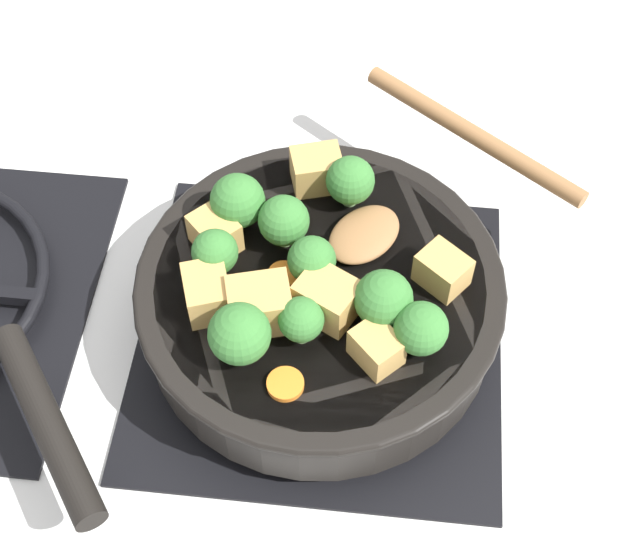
{
  "coord_description": "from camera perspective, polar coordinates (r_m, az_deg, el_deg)",
  "views": [
    {
      "loc": [
        -0.4,
        -0.04,
        0.66
      ],
      "look_at": [
        0.0,
        0.0,
        0.08
      ],
      "focal_mm": 50.0,
      "sensor_mm": 36.0,
      "label": 1
    }
  ],
  "objects": [
    {
      "name": "ground_plane",
      "position": [
        0.77,
        -0.0,
        -3.56
      ],
      "size": [
        2.4,
        2.4,
        0.0
      ],
      "primitive_type": "plane",
      "color": "silver"
    },
    {
      "name": "front_burner_grate",
      "position": [
        0.76,
        -0.0,
        -3.1
      ],
      "size": [
        0.31,
        0.31,
        0.03
      ],
      "color": "black",
      "rests_on": "ground_plane"
    },
    {
      "name": "skillet_pan",
      "position": [
        0.72,
        -0.17,
        -1.24
      ],
      "size": [
        0.36,
        0.39,
        0.06
      ],
      "color": "black",
      "rests_on": "front_burner_grate"
    },
    {
      "name": "wooden_spoon",
      "position": [
        0.76,
        6.87,
        6.61
      ],
      "size": [
        0.23,
        0.22,
        0.02
      ],
      "color": "olive",
      "rests_on": "skillet_pan"
    },
    {
      "name": "tofu_cube_center_large",
      "position": [
        0.75,
        -0.21,
        7.07
      ],
      "size": [
        0.04,
        0.05,
        0.03
      ],
      "primitive_type": "cube",
      "rotation": [
        0.0,
        0.0,
        5.0
      ],
      "color": "tan",
      "rests_on": "skillet_pan"
    },
    {
      "name": "tofu_cube_near_handle",
      "position": [
        0.69,
        7.86,
        0.63
      ],
      "size": [
        0.05,
        0.05,
        0.03
      ],
      "primitive_type": "cube",
      "rotation": [
        0.0,
        0.0,
        0.9
      ],
      "color": "tan",
      "rests_on": "skillet_pan"
    },
    {
      "name": "tofu_cube_east_chunk",
      "position": [
        0.65,
        3.64,
        -4.35
      ],
      "size": [
        0.04,
        0.04,
        0.03
      ],
      "primitive_type": "cube",
      "rotation": [
        0.0,
        0.0,
        3.91
      ],
      "color": "tan",
      "rests_on": "skillet_pan"
    },
    {
      "name": "tofu_cube_west_chunk",
      "position": [
        0.67,
        -3.88,
        -1.62
      ],
      "size": [
        0.05,
        0.05,
        0.04
      ],
      "primitive_type": "cube",
      "rotation": [
        0.0,
        0.0,
        1.84
      ],
      "color": "tan",
      "rests_on": "skillet_pan"
    },
    {
      "name": "tofu_cube_back_piece",
      "position": [
        0.71,
        -6.74,
        3.01
      ],
      "size": [
        0.05,
        0.05,
        0.03
      ],
      "primitive_type": "cube",
      "rotation": [
        0.0,
        0.0,
        3.93
      ],
      "color": "tan",
      "rests_on": "skillet_pan"
    },
    {
      "name": "tofu_cube_front_piece",
      "position": [
        0.68,
        -7.22,
        -0.82
      ],
      "size": [
        0.05,
        0.04,
        0.03
      ],
      "primitive_type": "cube",
      "rotation": [
        0.0,
        0.0,
        3.48
      ],
      "color": "tan",
      "rests_on": "skillet_pan"
    },
    {
      "name": "tofu_cube_mid_small",
      "position": [
        0.67,
        0.49,
        -1.17
      ],
      "size": [
        0.05,
        0.06,
        0.04
      ],
      "primitive_type": "cube",
      "rotation": [
        0.0,
        0.0,
        4.22
      ],
      "color": "tan",
      "rests_on": "skillet_pan"
    },
    {
      "name": "broccoli_floret_near_spoon",
      "position": [
        0.65,
        -1.21,
        -2.57
      ],
      "size": [
        0.03,
        0.03,
        0.04
      ],
      "color": "#709956",
      "rests_on": "skillet_pan"
    },
    {
      "name": "broccoli_floret_center_top",
      "position": [
        0.69,
        -6.77,
        1.6
      ],
      "size": [
        0.04,
        0.04,
        0.04
      ],
      "color": "#709956",
      "rests_on": "skillet_pan"
    },
    {
      "name": "broccoli_floret_east_rim",
      "position": [
        0.65,
        6.48,
        -3.13
      ],
      "size": [
        0.04,
        0.04,
        0.05
      ],
      "color": "#709956",
      "rests_on": "skillet_pan"
    },
    {
      "name": "broccoli_floret_west_rim",
      "position": [
        0.68,
        -0.56,
        1.06
      ],
      "size": [
        0.04,
        0.04,
        0.05
      ],
      "color": "#709956",
      "rests_on": "skillet_pan"
    },
    {
      "name": "broccoli_floret_north_edge",
      "position": [
        0.7,
        -2.33,
        3.8
      ],
      "size": [
        0.04,
        0.04,
        0.05
      ],
      "color": "#709956",
      "rests_on": "skillet_pan"
    },
    {
      "name": "broccoli_floret_south_cluster",
      "position": [
        0.73,
        1.95,
        6.36
      ],
      "size": [
        0.04,
        0.04,
        0.05
      ],
      "color": "#709956",
      "rests_on": "skillet_pan"
    },
    {
      "name": "broccoli_floret_mid_floret",
      "position": [
        0.64,
        -5.18,
        -3.47
      ],
      "size": [
        0.05,
        0.05,
        0.05
      ],
      "color": "#709956",
      "rests_on": "skillet_pan"
    },
    {
      "name": "broccoli_floret_small_inner",
      "position": [
        0.66,
        4.08,
        -1.24
      ],
      "size": [
        0.04,
        0.04,
        0.05
      ],
      "color": "#709956",
      "rests_on": "skillet_pan"
    },
    {
      "name": "broccoli_floret_tall_stem",
      "position": [
        0.72,
        -5.29,
        5.05
      ],
      "size": [
        0.04,
        0.04,
        0.05
      ],
      "color": "#709956",
      "rests_on": "skillet_pan"
    },
    {
      "name": "carrot_slice_orange_thin",
      "position": [
        0.7,
        -2.36,
        0.26
      ],
      "size": [
        0.03,
        0.03,
        0.01
      ],
      "primitive_type": "cylinder",
      "color": "orange",
      "rests_on": "skillet_pan"
    },
    {
      "name": "carrot_slice_near_center",
      "position": [
        0.65,
        -2.23,
        -6.67
      ],
      "size": [
        0.03,
        0.03,
        0.01
      ],
      "primitive_type": "cylinder",
      "color": "orange",
      "rests_on": "skillet_pan"
    }
  ]
}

